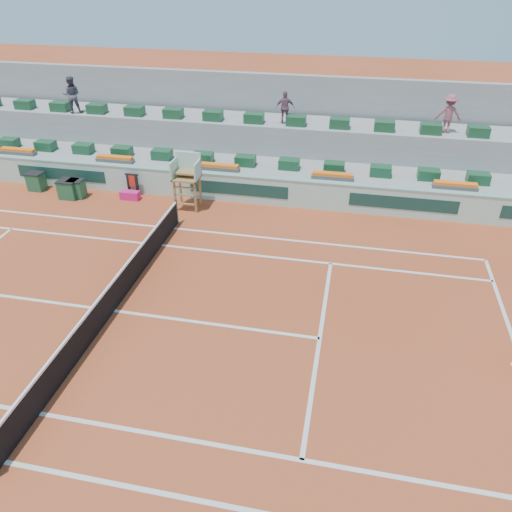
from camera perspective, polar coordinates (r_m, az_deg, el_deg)
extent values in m
plane|color=#983B1D|center=(16.23, -15.90, -6.05)|extent=(90.00, 90.00, 0.00)
cube|color=#989896|center=(24.61, -5.34, 10.09)|extent=(36.00, 4.00, 1.20)
cube|color=#989896|center=(25.80, -4.40, 12.83)|extent=(36.00, 2.40, 2.60)
cube|color=#989896|center=(27.01, -3.55, 15.73)|extent=(36.00, 0.40, 4.40)
cube|color=#D31B72|center=(23.21, -14.20, 6.75)|extent=(0.86, 0.38, 0.38)
imported|color=#474752|center=(27.32, -20.32, 16.89)|extent=(1.04, 0.93, 1.76)
imported|color=#7B5264|center=(24.09, 3.35, 16.57)|extent=(0.92, 0.52, 1.48)
imported|color=#954A59|center=(24.24, 21.16, 14.92)|extent=(1.09, 0.64, 1.68)
cube|color=silver|center=(13.08, -26.80, -20.27)|extent=(23.77, 0.12, 0.01)
cube|color=silver|center=(20.39, -9.36, 3.14)|extent=(23.77, 0.12, 0.01)
cube|color=silver|center=(13.73, -23.49, -16.18)|extent=(23.77, 0.12, 0.01)
cube|color=silver|center=(19.29, -10.73, 1.22)|extent=(23.77, 0.12, 0.01)
cube|color=silver|center=(14.73, 7.29, -9.33)|extent=(0.12, 8.23, 0.01)
cube|color=silver|center=(16.23, -15.91, -6.04)|extent=(12.80, 0.12, 0.01)
cube|color=black|center=(15.97, -16.14, -4.75)|extent=(0.03, 11.87, 0.92)
cube|color=white|center=(15.69, -16.41, -3.29)|extent=(0.06, 11.87, 0.07)
cylinder|color=#1C4230|center=(20.52, -9.07, 5.07)|extent=(0.10, 0.10, 1.10)
cube|color=#A7D2BF|center=(22.68, -6.91, 8.05)|extent=(36.00, 0.30, 1.20)
cube|color=#7AA391|center=(22.43, -7.01, 9.53)|extent=(36.00, 0.34, 0.06)
cube|color=#143931|center=(25.26, -21.37, 8.72)|extent=(4.40, 0.02, 0.56)
cube|color=#143931|center=(21.99, -2.04, 7.64)|extent=(4.40, 0.02, 0.56)
cube|color=#143931|center=(21.57, 16.46, 5.80)|extent=(4.40, 0.02, 0.56)
cube|color=olive|center=(21.55, -9.24, 6.77)|extent=(0.08, 0.08, 1.35)
cube|color=olive|center=(21.26, -6.95, 6.61)|extent=(0.08, 0.08, 1.35)
cube|color=olive|center=(22.14, -8.63, 7.53)|extent=(0.08, 0.08, 1.35)
cube|color=olive|center=(21.86, -6.39, 7.37)|extent=(0.08, 0.08, 1.35)
cube|color=olive|center=(21.41, -7.94, 8.82)|extent=(1.10, 0.90, 0.08)
cube|color=#A7D2BF|center=(21.56, -7.72, 10.45)|extent=(1.10, 0.08, 1.00)
cube|color=#A7D2BF|center=(21.45, -9.35, 9.78)|extent=(0.06, 0.90, 0.80)
cube|color=#A7D2BF|center=(21.12, -6.66, 9.63)|extent=(0.06, 0.90, 0.80)
cube|color=olive|center=(21.41, -7.91, 9.51)|extent=(0.80, 0.60, 0.08)
cube|color=olive|center=(21.54, -8.04, 5.91)|extent=(0.90, 0.08, 0.06)
cube|color=olive|center=(21.37, -8.12, 6.87)|extent=(0.90, 0.08, 0.06)
cube|color=olive|center=(21.23, -8.19, 7.73)|extent=(0.90, 0.08, 0.06)
cube|color=#174728|center=(28.10, -26.38, 11.52)|extent=(0.90, 0.60, 0.44)
cube|color=#174728|center=(26.95, -22.90, 11.55)|extent=(0.90, 0.60, 0.44)
cube|color=#174728|center=(25.90, -19.13, 11.54)|extent=(0.90, 0.60, 0.44)
cube|color=#174728|center=(24.97, -15.05, 11.48)|extent=(0.90, 0.60, 0.44)
cube|color=#174728|center=(24.17, -10.69, 11.35)|extent=(0.90, 0.60, 0.44)
cube|color=#174728|center=(23.51, -6.07, 11.14)|extent=(0.90, 0.60, 0.44)
cube|color=#174728|center=(23.01, -1.22, 10.85)|extent=(0.90, 0.60, 0.44)
cube|color=#174728|center=(22.68, 3.80, 10.46)|extent=(0.90, 0.60, 0.44)
cube|color=#174728|center=(22.52, 8.92, 9.99)|extent=(0.90, 0.60, 0.44)
cube|color=#174728|center=(22.53, 14.05, 9.43)|extent=(0.90, 0.60, 0.44)
cube|color=#174728|center=(22.72, 19.12, 8.80)|extent=(0.90, 0.60, 0.44)
cube|color=#174728|center=(23.09, 24.04, 8.13)|extent=(0.90, 0.60, 0.44)
cube|color=#174728|center=(29.18, -24.91, 15.46)|extent=(0.90, 0.60, 0.44)
cube|color=#174728|center=(28.08, -21.45, 15.63)|extent=(0.90, 0.60, 0.44)
cube|color=#174728|center=(27.07, -17.72, 15.76)|extent=(0.90, 0.60, 0.44)
cube|color=#174728|center=(26.19, -13.71, 15.82)|extent=(0.90, 0.60, 0.44)
cube|color=#174728|center=(25.42, -9.44, 15.81)|extent=(0.90, 0.60, 0.44)
cube|color=#174728|center=(24.80, -4.93, 15.70)|extent=(0.90, 0.60, 0.44)
cube|color=#174728|center=(24.33, -0.23, 15.50)|extent=(0.90, 0.60, 0.44)
cube|color=#174728|center=(24.01, 4.61, 15.18)|extent=(0.90, 0.60, 0.44)
cube|color=#174728|center=(23.86, 9.54, 14.75)|extent=(0.90, 0.60, 0.44)
cube|color=#174728|center=(23.87, 14.47, 14.21)|extent=(0.90, 0.60, 0.44)
cube|color=#174728|center=(24.05, 19.33, 13.58)|extent=(0.90, 0.60, 0.44)
cube|color=#174728|center=(24.40, 24.06, 12.87)|extent=(0.90, 0.60, 0.44)
cube|color=#535353|center=(26.95, -25.53, 10.63)|extent=(1.80, 0.36, 0.16)
cube|color=orange|center=(26.90, -25.60, 10.91)|extent=(1.70, 0.32, 0.12)
cube|color=#535353|center=(24.35, -15.80, 10.50)|extent=(1.80, 0.36, 0.16)
cube|color=orange|center=(24.30, -15.84, 10.81)|extent=(1.70, 0.32, 0.12)
cube|color=#535353|center=(22.58, -4.18, 9.96)|extent=(1.80, 0.36, 0.16)
cube|color=orange|center=(22.52, -4.19, 10.29)|extent=(1.70, 0.32, 0.12)
cube|color=#535353|center=(21.83, 8.74, 8.89)|extent=(1.80, 0.36, 0.16)
cube|color=orange|center=(21.77, 8.77, 9.23)|extent=(1.70, 0.32, 0.12)
cube|color=#535353|center=(22.21, 21.78, 7.35)|extent=(1.80, 0.36, 0.16)
cube|color=orange|center=(22.16, 21.85, 7.68)|extent=(1.70, 0.32, 0.12)
cube|color=#1B5131|center=(24.01, -19.79, 7.22)|extent=(0.65, 0.55, 0.80)
cube|color=black|center=(23.85, -19.97, 8.13)|extent=(0.68, 0.59, 0.04)
cube|color=#1B5131|center=(24.09, -20.60, 7.14)|extent=(0.80, 0.68, 0.80)
cube|color=black|center=(23.93, -20.79, 8.05)|extent=(0.84, 0.73, 0.04)
cube|color=#1B5131|center=(25.50, -23.81, 7.78)|extent=(0.69, 0.59, 0.80)
cube|color=black|center=(25.35, -24.02, 8.64)|extent=(0.73, 0.63, 0.04)
cube|color=black|center=(23.55, -14.35, 7.93)|extent=(0.10, 0.10, 1.00)
cube|color=black|center=(23.38, -13.45, 7.88)|extent=(0.10, 0.10, 1.00)
cube|color=black|center=(23.27, -14.06, 9.03)|extent=(0.62, 0.08, 0.06)
cube|color=red|center=(23.37, -13.98, 8.33)|extent=(0.46, 0.04, 0.56)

